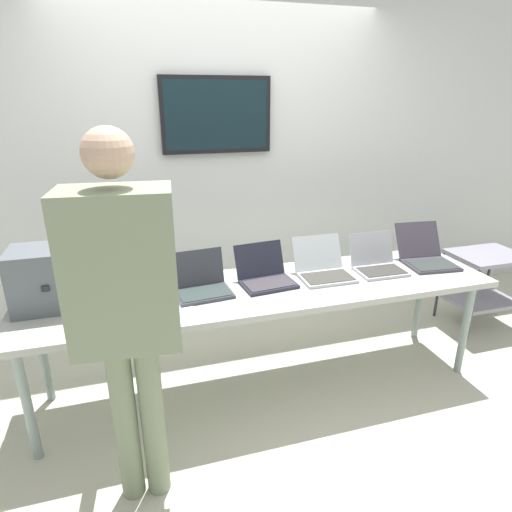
{
  "coord_description": "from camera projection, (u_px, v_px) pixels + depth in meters",
  "views": [
    {
      "loc": [
        -0.75,
        -2.33,
        1.85
      ],
      "look_at": [
        -0.02,
        0.13,
        0.89
      ],
      "focal_mm": 30.19,
      "sensor_mm": 36.0,
      "label": 1
    }
  ],
  "objects": [
    {
      "name": "workbench",
      "position": [
        265.0,
        294.0,
        2.7
      ],
      "size": [
        2.94,
        0.7,
        0.73
      ],
      "color": "#A8A8A2",
      "rests_on": "ground"
    },
    {
      "name": "laptop_station_0",
      "position": [
        136.0,
        288.0,
        2.53
      ],
      "size": [
        0.34,
        0.38,
        0.24
      ],
      "color": "black",
      "rests_on": "workbench"
    },
    {
      "name": "laptop_station_3",
      "position": [
        323.0,
        268.0,
        2.84
      ],
      "size": [
        0.34,
        0.35,
        0.23
      ],
      "color": "#ACB3B5",
      "rests_on": "workbench"
    },
    {
      "name": "storage_cart",
      "position": [
        483.0,
        278.0,
        3.6
      ],
      "size": [
        0.56,
        0.44,
        0.63
      ],
      "color": "gray",
      "rests_on": "ground"
    },
    {
      "name": "paper_sheet",
      "position": [
        175.0,
        311.0,
        2.38
      ],
      "size": [
        0.24,
        0.32,
        0.0
      ],
      "color": "white",
      "rests_on": "workbench"
    },
    {
      "name": "back_wall",
      "position": [
        223.0,
        165.0,
        3.49
      ],
      "size": [
        8.0,
        0.11,
        2.62
      ],
      "color": "silver",
      "rests_on": "ground"
    },
    {
      "name": "person",
      "position": [
        125.0,
        297.0,
        1.79
      ],
      "size": [
        0.47,
        0.62,
        1.75
      ],
      "color": "gray",
      "rests_on": "ground"
    },
    {
      "name": "ground",
      "position": [
        264.0,
        386.0,
        2.95
      ],
      "size": [
        8.0,
        8.0,
        0.04
      ],
      "primitive_type": "cube",
      "color": "#BBBCA4"
    },
    {
      "name": "equipment_box",
      "position": [
        50.0,
        278.0,
        2.38
      ],
      "size": [
        0.39,
        0.3,
        0.34
      ],
      "color": "#52595F",
      "rests_on": "workbench"
    },
    {
      "name": "laptop_station_2",
      "position": [
        265.0,
        275.0,
        2.73
      ],
      "size": [
        0.36,
        0.34,
        0.23
      ],
      "color": "#1E202C",
      "rests_on": "workbench"
    },
    {
      "name": "laptop_station_4",
      "position": [
        377.0,
        262.0,
        2.93
      ],
      "size": [
        0.32,
        0.3,
        0.24
      ],
      "color": "#AFB2B9",
      "rests_on": "workbench"
    },
    {
      "name": "laptop_station_1",
      "position": [
        201.0,
        284.0,
        2.6
      ],
      "size": [
        0.35,
        0.31,
        0.24
      ],
      "color": "#33353C",
      "rests_on": "workbench"
    },
    {
      "name": "laptop_station_5",
      "position": [
        426.0,
        255.0,
        3.05
      ],
      "size": [
        0.36,
        0.42,
        0.25
      ],
      "color": "#3B3640",
      "rests_on": "workbench"
    }
  ]
}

